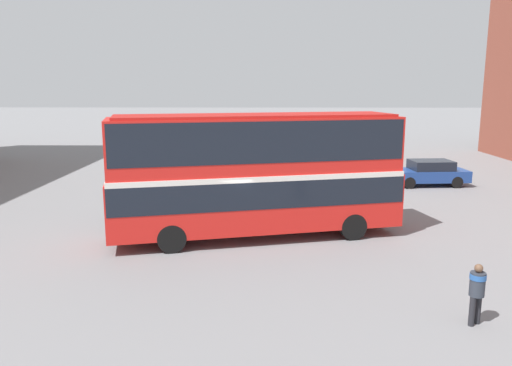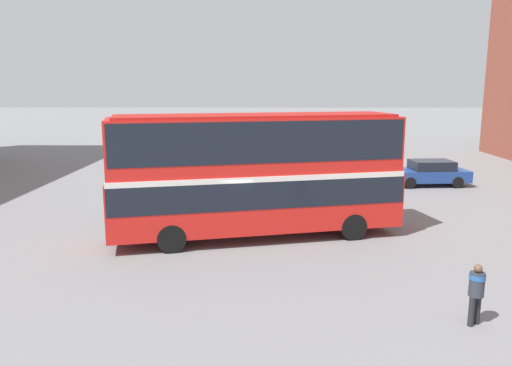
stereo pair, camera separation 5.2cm
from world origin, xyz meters
The scene contains 5 objects.
ground_plane centered at (0.00, 0.00, 0.00)m, with size 240.00×240.00×0.00m, color slate.
double_decker_bus centered at (1.36, 0.40, 2.68)m, with size 11.23×5.08×4.70m.
pedestrian_foreground centered at (6.76, -6.76, 0.95)m, with size 0.53×0.53×1.55m.
parked_car_kerb_near centered at (11.31, 10.69, 0.75)m, with size 4.60×2.24×1.48m.
parked_car_kerb_far centered at (4.41, 14.28, 0.81)m, with size 4.67×1.92×1.57m.
Camera 1 is at (1.58, -18.10, 5.70)m, focal length 35.00 mm.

